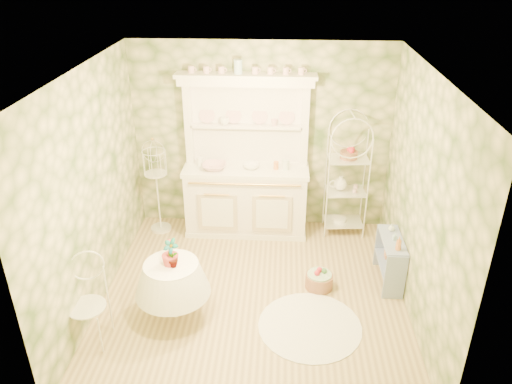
# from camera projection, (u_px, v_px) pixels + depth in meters

# --- Properties ---
(floor) EXTENTS (3.60, 3.60, 0.00)m
(floor) POSITION_uv_depth(u_px,v_px,m) (254.00, 295.00, 6.04)
(floor) COLOR tan
(floor) RESTS_ON ground
(ceiling) EXTENTS (3.60, 3.60, 0.00)m
(ceiling) POSITION_uv_depth(u_px,v_px,m) (253.00, 72.00, 4.82)
(ceiling) COLOR white
(ceiling) RESTS_ON floor
(wall_left) EXTENTS (3.60, 3.60, 0.00)m
(wall_left) POSITION_uv_depth(u_px,v_px,m) (92.00, 192.00, 5.52)
(wall_left) COLOR beige
(wall_left) RESTS_ON floor
(wall_right) EXTENTS (3.60, 3.60, 0.00)m
(wall_right) POSITION_uv_depth(u_px,v_px,m) (421.00, 201.00, 5.34)
(wall_right) COLOR beige
(wall_right) RESTS_ON floor
(wall_back) EXTENTS (3.60, 3.60, 0.00)m
(wall_back) POSITION_uv_depth(u_px,v_px,m) (261.00, 138.00, 7.04)
(wall_back) COLOR beige
(wall_back) RESTS_ON floor
(wall_front) EXTENTS (3.60, 3.60, 0.00)m
(wall_front) POSITION_uv_depth(u_px,v_px,m) (239.00, 303.00, 3.83)
(wall_front) COLOR beige
(wall_front) RESTS_ON floor
(kitchen_dresser) EXTENTS (1.87, 0.61, 2.29)m
(kitchen_dresser) POSITION_uv_depth(u_px,v_px,m) (246.00, 159.00, 6.89)
(kitchen_dresser) COLOR white
(kitchen_dresser) RESTS_ON floor
(bakers_rack) EXTENTS (0.55, 0.41, 1.68)m
(bakers_rack) POSITION_uv_depth(u_px,v_px,m) (347.00, 179.00, 7.02)
(bakers_rack) COLOR white
(bakers_rack) RESTS_ON floor
(side_shelf) EXTENTS (0.27, 0.69, 0.59)m
(side_shelf) POSITION_uv_depth(u_px,v_px,m) (390.00, 261.00, 6.17)
(side_shelf) COLOR #8698C5
(side_shelf) RESTS_ON floor
(round_table) EXTENTS (0.77, 0.77, 0.72)m
(round_table) POSITION_uv_depth(u_px,v_px,m) (173.00, 290.00, 5.55)
(round_table) COLOR white
(round_table) RESTS_ON floor
(cafe_chair) EXTENTS (0.48, 0.48, 0.81)m
(cafe_chair) POSITION_uv_depth(u_px,v_px,m) (87.00, 310.00, 5.18)
(cafe_chair) COLOR white
(cafe_chair) RESTS_ON floor
(birdcage_stand) EXTENTS (0.36, 0.36, 1.41)m
(birdcage_stand) POSITION_uv_depth(u_px,v_px,m) (157.00, 187.00, 7.11)
(birdcage_stand) COLOR white
(birdcage_stand) RESTS_ON floor
(floor_basket) EXTENTS (0.50, 0.50, 0.25)m
(floor_basket) POSITION_uv_depth(u_px,v_px,m) (319.00, 279.00, 6.13)
(floor_basket) COLOR #99674A
(floor_basket) RESTS_ON floor
(lace_rug) EXTENTS (1.21, 1.21, 0.01)m
(lace_rug) POSITION_uv_depth(u_px,v_px,m) (310.00, 326.00, 5.55)
(lace_rug) COLOR white
(lace_rug) RESTS_ON floor
(bowl_floral) EXTENTS (0.34, 0.34, 0.08)m
(bowl_floral) POSITION_uv_depth(u_px,v_px,m) (214.00, 169.00, 6.91)
(bowl_floral) COLOR white
(bowl_floral) RESTS_ON kitchen_dresser
(bowl_white) EXTENTS (0.29, 0.29, 0.07)m
(bowl_white) POSITION_uv_depth(u_px,v_px,m) (251.00, 168.00, 6.93)
(bowl_white) COLOR white
(bowl_white) RESTS_ON kitchen_dresser
(cup_left) EXTENTS (0.18, 0.18, 0.11)m
(cup_left) POSITION_uv_depth(u_px,v_px,m) (225.00, 123.00, 6.84)
(cup_left) COLOR white
(cup_left) RESTS_ON kitchen_dresser
(cup_right) EXTENTS (0.10, 0.10, 0.09)m
(cup_right) POSITION_uv_depth(u_px,v_px,m) (274.00, 123.00, 6.80)
(cup_right) COLOR white
(cup_right) RESTS_ON kitchen_dresser
(potted_geranium) EXTENTS (0.21, 0.18, 0.34)m
(potted_geranium) POSITION_uv_depth(u_px,v_px,m) (172.00, 256.00, 5.29)
(potted_geranium) COLOR #3F7238
(potted_geranium) RESTS_ON round_table
(bottle_amber) EXTENTS (0.08, 0.08, 0.17)m
(bottle_amber) POSITION_uv_depth(u_px,v_px,m) (399.00, 245.00, 5.79)
(bottle_amber) COLOR #CF7A39
(bottle_amber) RESTS_ON side_shelf
(bottle_blue) EXTENTS (0.05, 0.05, 0.09)m
(bottle_blue) POSITION_uv_depth(u_px,v_px,m) (395.00, 237.00, 6.00)
(bottle_blue) COLOR #A5C9D5
(bottle_blue) RESTS_ON side_shelf
(bottle_glass) EXTENTS (0.09, 0.09, 0.10)m
(bottle_glass) POSITION_uv_depth(u_px,v_px,m) (391.00, 229.00, 6.19)
(bottle_glass) COLOR silver
(bottle_glass) RESTS_ON side_shelf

